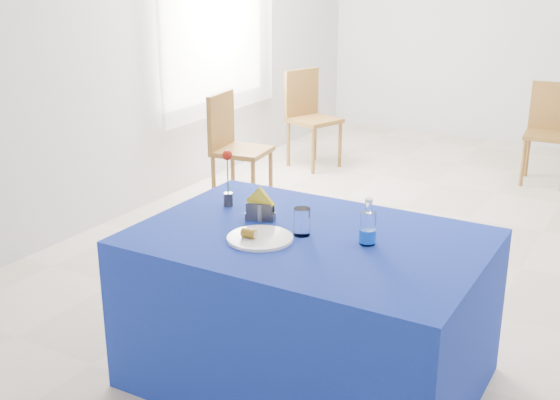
{
  "coord_description": "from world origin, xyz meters",
  "views": [
    {
      "loc": [
        1.29,
        -4.57,
        1.96
      ],
      "look_at": [
        -0.23,
        -1.92,
        0.92
      ],
      "focal_mm": 45.0,
      "sensor_mm": 36.0,
      "label": 1
    }
  ],
  "objects_px": {
    "water_bottle": "(368,229)",
    "chair_win_b": "(309,111)",
    "blue_table": "(308,309)",
    "chair_bg_left": "(550,126)",
    "chair_win_a": "(233,141)",
    "plate": "(260,238)"
  },
  "relations": [
    {
      "from": "chair_win_a",
      "to": "chair_win_b",
      "type": "xyz_separation_m",
      "value": [
        -0.01,
        1.38,
        0.01
      ]
    },
    {
      "from": "chair_bg_left",
      "to": "plate",
      "type": "bearing_deg",
      "value": -102.42
    },
    {
      "from": "blue_table",
      "to": "chair_win_b",
      "type": "xyz_separation_m",
      "value": [
        -1.79,
        3.43,
        0.17
      ]
    },
    {
      "from": "plate",
      "to": "water_bottle",
      "type": "relative_size",
      "value": 1.41
    },
    {
      "from": "plate",
      "to": "chair_bg_left",
      "type": "xyz_separation_m",
      "value": [
        0.57,
        4.2,
        -0.24
      ]
    },
    {
      "from": "chair_bg_left",
      "to": "chair_win_b",
      "type": "bearing_deg",
      "value": -169.1
    },
    {
      "from": "chair_win_b",
      "to": "plate",
      "type": "bearing_deg",
      "value": -136.11
    },
    {
      "from": "chair_win_a",
      "to": "blue_table",
      "type": "bearing_deg",
      "value": -146.34
    },
    {
      "from": "water_bottle",
      "to": "chair_win_b",
      "type": "height_order",
      "value": "water_bottle"
    },
    {
      "from": "plate",
      "to": "chair_win_a",
      "type": "relative_size",
      "value": 0.32
    },
    {
      "from": "chair_win_a",
      "to": "chair_win_b",
      "type": "distance_m",
      "value": 1.38
    },
    {
      "from": "blue_table",
      "to": "chair_bg_left",
      "type": "distance_m",
      "value": 4.06
    },
    {
      "from": "chair_bg_left",
      "to": "blue_table",
      "type": "bearing_deg",
      "value": -100.34
    },
    {
      "from": "chair_bg_left",
      "to": "chair_win_a",
      "type": "xyz_separation_m",
      "value": [
        -2.18,
        -1.99,
        0.01
      ]
    },
    {
      "from": "chair_win_a",
      "to": "chair_win_b",
      "type": "bearing_deg",
      "value": -7.1
    },
    {
      "from": "blue_table",
      "to": "chair_bg_left",
      "type": "relative_size",
      "value": 1.75
    },
    {
      "from": "blue_table",
      "to": "water_bottle",
      "type": "height_order",
      "value": "water_bottle"
    },
    {
      "from": "plate",
      "to": "chair_win_b",
      "type": "xyz_separation_m",
      "value": [
        -1.62,
        3.59,
        -0.22
      ]
    },
    {
      "from": "plate",
      "to": "chair_win_a",
      "type": "xyz_separation_m",
      "value": [
        -1.61,
        2.21,
        -0.22
      ]
    },
    {
      "from": "plate",
      "to": "chair_win_a",
      "type": "distance_m",
      "value": 2.74
    },
    {
      "from": "blue_table",
      "to": "chair_win_a",
      "type": "xyz_separation_m",
      "value": [
        -1.78,
        2.05,
        0.16
      ]
    },
    {
      "from": "water_bottle",
      "to": "chair_bg_left",
      "type": "relative_size",
      "value": 0.23
    }
  ]
}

